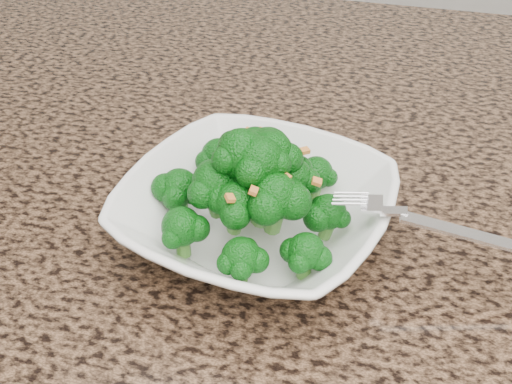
% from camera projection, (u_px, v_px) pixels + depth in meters
% --- Properties ---
extents(granite_counter, '(1.64, 1.04, 0.03)m').
position_uv_depth(granite_counter, '(415.00, 220.00, 0.61)').
color(granite_counter, brown).
rests_on(granite_counter, cabinet).
extents(bowl, '(0.27, 0.27, 0.06)m').
position_uv_depth(bowl, '(256.00, 213.00, 0.55)').
color(bowl, white).
rests_on(bowl, granite_counter).
extents(broccoli_pile, '(0.20, 0.20, 0.07)m').
position_uv_depth(broccoli_pile, '(256.00, 152.00, 0.51)').
color(broccoli_pile, '#0A590D').
rests_on(broccoli_pile, bowl).
extents(garlic_topping, '(0.12, 0.12, 0.01)m').
position_uv_depth(garlic_topping, '(256.00, 112.00, 0.49)').
color(garlic_topping, orange).
rests_on(garlic_topping, broccoli_pile).
extents(fork, '(0.17, 0.04, 0.01)m').
position_uv_depth(fork, '(399.00, 212.00, 0.50)').
color(fork, silver).
rests_on(fork, bowl).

